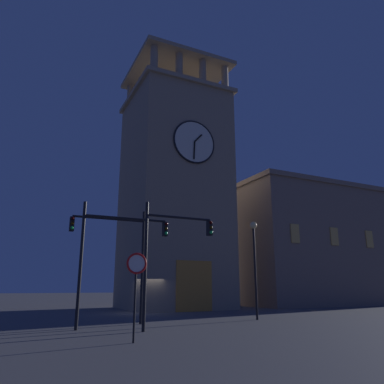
{
  "coord_description": "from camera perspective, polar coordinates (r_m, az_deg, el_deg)",
  "views": [
    {
      "loc": [
        9.53,
        28.15,
        1.91
      ],
      "look_at": [
        -5.83,
        -3.87,
        11.07
      ],
      "focal_mm": 34.45,
      "sensor_mm": 36.0,
      "label": 1
    }
  ],
  "objects": [
    {
      "name": "no_horn_sign",
      "position": [
        13.94,
        -8.62,
        -12.02
      ],
      "size": [
        0.78,
        0.14,
        3.14
      ],
      "color": "black",
      "rests_on": "ground_plane"
    },
    {
      "name": "traffic_signal_far",
      "position": [
        17.76,
        -3.7,
        -8.35
      ],
      "size": [
        3.55,
        0.41,
        5.83
      ],
      "color": "black",
      "rests_on": "ground_plane"
    },
    {
      "name": "traffic_signal_near",
      "position": [
        20.45,
        -11.03,
        -8.36
      ],
      "size": [
        4.08,
        0.41,
        6.05
      ],
      "color": "black",
      "rests_on": "ground_plane"
    },
    {
      "name": "ground_plane",
      "position": [
        29.78,
        -7.27,
        -18.04
      ],
      "size": [
        200.0,
        200.0,
        0.0
      ],
      "primitive_type": "plane",
      "color": "#4C4C51"
    },
    {
      "name": "clocktower",
      "position": [
        35.81,
        -2.79,
        -0.14
      ],
      "size": [
        9.3,
        9.49,
        25.86
      ],
      "color": "gray",
      "rests_on": "ground_plane"
    },
    {
      "name": "street_lamp",
      "position": [
        23.59,
        9.65,
        -9.06
      ],
      "size": [
        0.44,
        0.44,
        5.93
      ],
      "color": "black",
      "rests_on": "ground_plane"
    },
    {
      "name": "traffic_signal_mid",
      "position": [
        18.87,
        -12.35,
        -7.98
      ],
      "size": [
        4.44,
        0.41,
        5.99
      ],
      "color": "black",
      "rests_on": "ground_plane"
    },
    {
      "name": "adjacent_wing_building",
      "position": [
        44.63,
        19.9,
        -7.71
      ],
      "size": [
        20.7,
        7.99,
        12.97
      ],
      "color": "gray",
      "rests_on": "ground_plane"
    }
  ]
}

